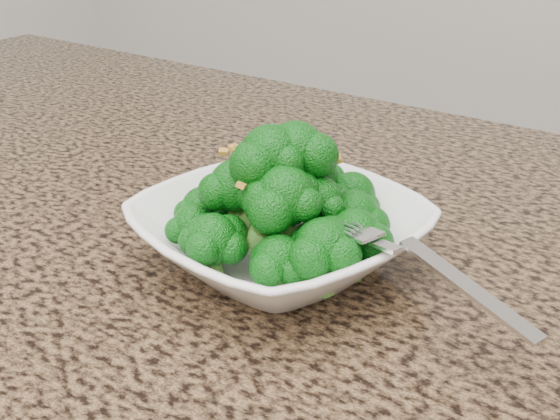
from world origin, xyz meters
The scene contains 5 objects.
granite_counter centered at (0.00, 0.30, 0.89)m, with size 1.64×1.04×0.03m, color brown.
bowl centered at (0.14, 0.35, 0.93)m, with size 0.22×0.22×0.05m, color white.
broccoli_pile centered at (0.14, 0.35, 0.99)m, with size 0.19×0.19×0.08m, color #0B630E, non-canonical shape.
garlic_topping centered at (0.14, 0.35, 1.04)m, with size 0.12×0.12×0.01m, color gold, non-canonical shape.
fork centered at (0.25, 0.33, 0.96)m, with size 0.18×0.03×0.01m, color silver, non-canonical shape.
Camera 1 is at (0.44, -0.06, 1.19)m, focal length 45.00 mm.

